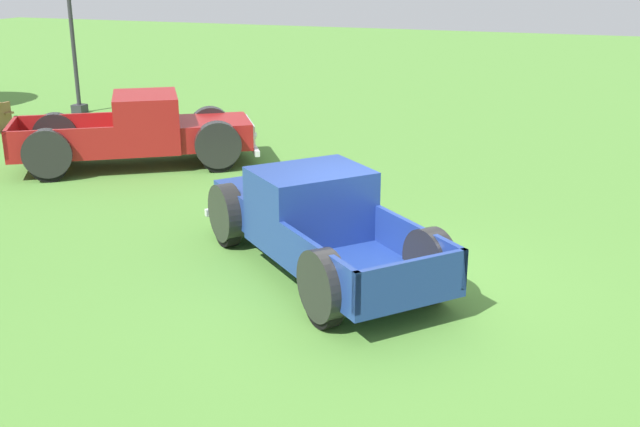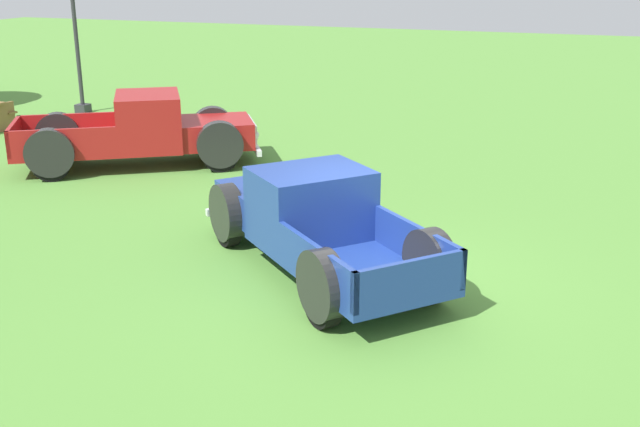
{
  "view_description": "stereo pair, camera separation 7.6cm",
  "coord_description": "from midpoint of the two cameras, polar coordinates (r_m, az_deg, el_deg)",
  "views": [
    {
      "loc": [
        -9.93,
        -2.75,
        4.44
      ],
      "look_at": [
        0.08,
        0.85,
        0.9
      ],
      "focal_mm": 43.38,
      "sensor_mm": 36.0,
      "label": 1
    },
    {
      "loc": [
        -9.9,
        -2.82,
        4.44
      ],
      "look_at": [
        0.08,
        0.85,
        0.9
      ],
      "focal_mm": 43.38,
      "sensor_mm": 36.0,
      "label": 2
    }
  ],
  "objects": [
    {
      "name": "pickup_truck_foreground",
      "position": [
        11.56,
        -1.01,
        -0.41
      ],
      "size": [
        4.53,
        4.76,
        1.49
      ],
      "color": "navy",
      "rests_on": "ground_plane"
    },
    {
      "name": "pickup_truck_behind_right",
      "position": [
        17.6,
        -12.53,
        5.91
      ],
      "size": [
        4.36,
        5.4,
        1.6
      ],
      "color": "maroon",
      "rests_on": "ground_plane"
    },
    {
      "name": "lamp_post_near",
      "position": [
        24.15,
        -17.84,
        11.95
      ],
      "size": [
        0.36,
        0.36,
        3.97
      ],
      "color": "#2D2D33",
      "rests_on": "ground_plane"
    },
    {
      "name": "ground_plane",
      "position": [
        11.22,
        3.77,
        -4.95
      ],
      "size": [
        80.0,
        80.0,
        0.0
      ],
      "primitive_type": "plane",
      "color": "#548C38"
    }
  ]
}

